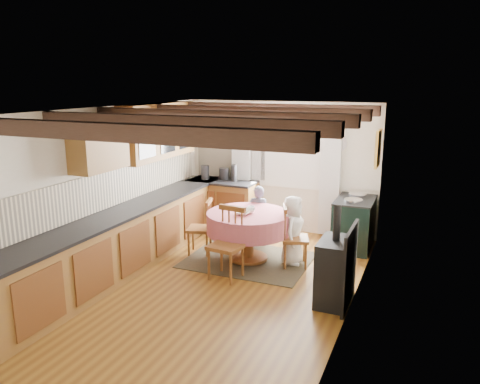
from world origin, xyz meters
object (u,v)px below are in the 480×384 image
at_px(chair_right, 295,236).
at_px(cast_iron_stove, 335,254).
at_px(child_right, 293,230).
at_px(dining_table, 248,237).
at_px(chair_left, 200,227).
at_px(aga_range, 354,223).
at_px(chair_near, 226,244).
at_px(child_far, 258,216).
at_px(cup, 251,209).

distance_m(chair_right, cast_iron_stove, 1.27).
bearing_deg(chair_right, child_right, 20.04).
height_order(dining_table, chair_right, chair_right).
xyz_separation_m(cast_iron_stove, child_right, (-0.86, 1.06, -0.11)).
bearing_deg(dining_table, chair_left, -178.60).
bearing_deg(chair_right, cast_iron_stove, -160.19).
distance_m(aga_range, child_right, 1.31).
height_order(chair_near, aga_range, chair_near).
bearing_deg(chair_left, child_right, 80.93).
bearing_deg(chair_right, chair_left, 73.65).
relative_size(chair_near, cast_iron_stove, 0.80).
relative_size(child_far, cup, 10.03).
relative_size(aga_range, child_right, 0.88).
height_order(dining_table, child_right, child_right).
distance_m(aga_range, child_far, 1.61).
bearing_deg(aga_range, child_right, -125.16).
xyz_separation_m(chair_right, child_far, (-0.83, 0.64, 0.05)).
distance_m(chair_left, aga_range, 2.58).
relative_size(chair_right, child_far, 0.90).
relative_size(aga_range, child_far, 0.90).
relative_size(chair_near, chair_right, 1.10).
relative_size(cast_iron_stove, cup, 12.39).
distance_m(chair_left, cast_iron_stove, 2.54).
xyz_separation_m(dining_table, chair_left, (-0.84, -0.02, 0.07)).
bearing_deg(chair_left, child_far, 118.82).
relative_size(child_right, cup, 10.27).
bearing_deg(cup, chair_left, -175.73).
bearing_deg(chair_near, child_right, 58.69).
distance_m(aga_range, cast_iron_stove, 2.14).
distance_m(aga_range, cup, 1.86).
bearing_deg(cup, dining_table, -121.33).
relative_size(chair_near, aga_range, 1.10).
xyz_separation_m(chair_right, cup, (-0.71, -0.02, 0.35)).
bearing_deg(chair_left, dining_table, 76.03).
distance_m(chair_left, cup, 0.95).
height_order(chair_left, cast_iron_stove, cast_iron_stove).
bearing_deg(child_far, cup, 91.07).
bearing_deg(chair_right, dining_table, 75.50).
distance_m(chair_near, chair_right, 1.13).
height_order(dining_table, chair_near, chair_near).
bearing_deg(chair_left, cup, 78.90).
xyz_separation_m(chair_right, child_right, (-0.07, 0.08, 0.06)).
bearing_deg(aga_range, cast_iron_stove, -87.04).
bearing_deg(dining_table, child_right, 12.33).
bearing_deg(chair_near, cup, 92.11).
distance_m(dining_table, chair_left, 0.84).
height_order(chair_near, child_right, child_right).
bearing_deg(child_far, aga_range, -170.85).
bearing_deg(child_right, cast_iron_stove, -145.33).
distance_m(dining_table, chair_near, 0.77).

